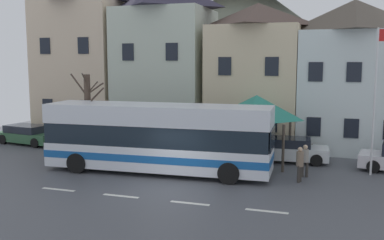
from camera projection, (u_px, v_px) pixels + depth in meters
The scene contains 18 objects.
ground_plane at pixel (167, 191), 19.16m from camera, with size 40.00×60.00×0.07m.
townhouse_00 at pixel (87, 57), 32.94m from camera, with size 6.01×5.85×11.64m.
townhouse_01 at pixel (166, 60), 30.93m from camera, with size 6.05×5.62×11.06m.
townhouse_02 at pixel (257, 74), 29.39m from camera, with size 5.66×6.22×9.24m.
townhouse_03 at pixel (352, 76), 27.49m from camera, with size 6.17×6.07×9.21m.
hilltop_castle at pixel (244, 40), 47.78m from camera, with size 38.97×38.97×23.03m.
transit_bus at pixel (158, 138), 21.99m from camera, with size 11.38×3.18×3.39m.
bus_shelter at pixel (257, 107), 23.87m from camera, with size 3.60×3.60×3.69m.
parked_car_01 at pixel (292, 150), 24.45m from camera, with size 3.93×2.10×1.31m.
parked_car_02 at pixel (28, 135), 29.65m from camera, with size 4.58×2.44×1.25m.
parked_car_03 at pixel (99, 139), 27.98m from camera, with size 4.06×2.05×1.33m.
pedestrian_00 at pixel (265, 154), 22.65m from camera, with size 0.31×0.38×1.57m.
pedestrian_01 at pixel (305, 158), 21.15m from camera, with size 0.34×0.33×1.57m.
pedestrian_02 at pixel (236, 154), 22.63m from camera, with size 0.38×0.31×1.60m.
pedestrian_03 at pixel (300, 162), 20.27m from camera, with size 0.33×0.34×1.63m.
public_bench at pixel (298, 150), 25.19m from camera, with size 1.59×0.48×0.87m.
flagpole at pixel (377, 91), 21.07m from camera, with size 0.95×0.10×7.06m.
bare_tree_01 at pixel (88, 115), 24.56m from camera, with size 2.23×1.18×4.88m.
Camera 1 is at (6.77, -17.33, 5.56)m, focal length 41.55 mm.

